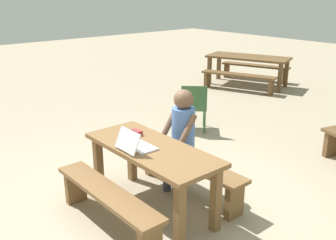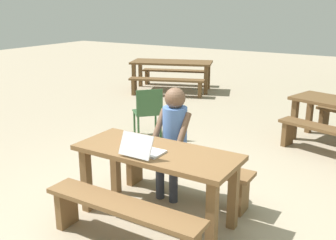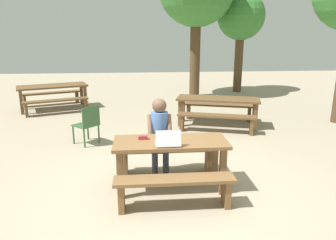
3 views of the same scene
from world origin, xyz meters
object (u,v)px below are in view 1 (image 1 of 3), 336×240
object	(u,v)px
picnic_table_front	(152,158)
small_pouch	(137,132)
person_seated	(181,133)
laptop	(136,144)
plastic_chair	(194,106)
picnic_table_rear	(248,60)

from	to	relation	value
picnic_table_front	small_pouch	world-z (taller)	small_pouch
picnic_table_front	person_seated	distance (m)	0.58
laptop	small_pouch	distance (m)	0.45
small_pouch	plastic_chair	xyz separation A→B (m)	(-1.15, 2.05, -0.35)
picnic_table_rear	small_pouch	bearing A→B (deg)	-83.73
laptop	plastic_chair	xyz separation A→B (m)	(-1.51, 2.32, -0.37)
laptop	picnic_table_front	bearing A→B (deg)	-106.82
picnic_table_rear	picnic_table_front	bearing A→B (deg)	-80.89
person_seated	plastic_chair	world-z (taller)	person_seated
small_pouch	person_seated	world-z (taller)	person_seated
picnic_table_front	picnic_table_rear	bearing A→B (deg)	119.39
small_pouch	person_seated	bearing A→B (deg)	58.23
laptop	plastic_chair	distance (m)	2.79
person_seated	laptop	bearing A→B (deg)	-84.13
person_seated	picnic_table_front	bearing A→B (deg)	-76.83
picnic_table_front	laptop	xyz separation A→B (m)	(-0.05, -0.17, 0.19)
picnic_table_front	laptop	size ratio (longest dim) A/B	4.74
picnic_table_front	plastic_chair	distance (m)	2.66
laptop	picnic_table_rear	distance (m)	6.55
picnic_table_front	picnic_table_rear	distance (m)	6.42
small_pouch	picnic_table_rear	world-z (taller)	small_pouch
small_pouch	person_seated	xyz separation A→B (m)	(0.28, 0.45, -0.04)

